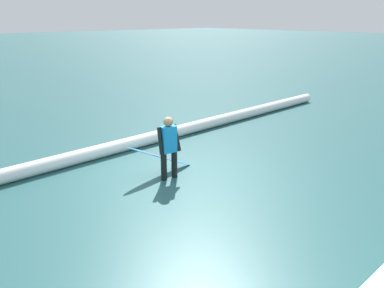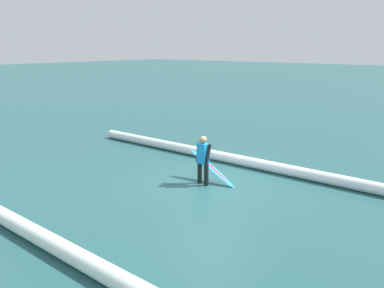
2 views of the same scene
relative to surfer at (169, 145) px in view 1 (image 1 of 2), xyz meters
The scene contains 4 objects.
ground_plane 0.85m from the surfer, 157.51° to the right, with size 169.34×169.34×0.00m, color #235254.
surfer is the anchor object (origin of this frame).
surfboard 0.56m from the surfer, 99.00° to the right, with size 1.77×0.41×0.87m.
wave_crest_foreground 2.83m from the surfer, 121.63° to the right, with size 0.36×0.36×16.80m, color white.
Camera 1 is at (5.39, 6.52, 3.60)m, focal length 36.05 mm.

